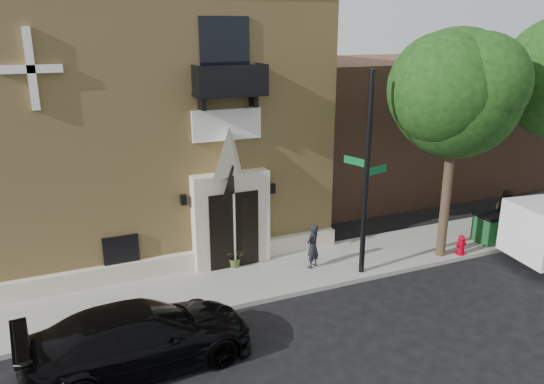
{
  "coord_description": "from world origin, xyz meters",
  "views": [
    {
      "loc": [
        -6.4,
        -12.99,
        7.87
      ],
      "look_at": [
        0.16,
        2.0,
        2.77
      ],
      "focal_mm": 35.0,
      "sensor_mm": 36.0,
      "label": 1
    }
  ],
  "objects_px": {
    "fire_hydrant": "(461,245)",
    "pedestrian_far": "(504,213)",
    "black_sedan": "(140,337)",
    "pedestrian_near": "(313,246)",
    "dumpster": "(497,227)",
    "street_sign": "(366,175)"
  },
  "relations": [
    {
      "from": "street_sign",
      "to": "pedestrian_near",
      "type": "distance_m",
      "value": 3.02
    },
    {
      "from": "pedestrian_near",
      "to": "pedestrian_far",
      "type": "xyz_separation_m",
      "value": [
        8.06,
        -0.42,
        0.17
      ]
    },
    {
      "from": "black_sedan",
      "to": "pedestrian_near",
      "type": "bearing_deg",
      "value": -68.24
    },
    {
      "from": "pedestrian_far",
      "to": "dumpster",
      "type": "bearing_deg",
      "value": 102.96
    },
    {
      "from": "fire_hydrant",
      "to": "pedestrian_far",
      "type": "distance_m",
      "value": 2.91
    },
    {
      "from": "street_sign",
      "to": "pedestrian_far",
      "type": "xyz_separation_m",
      "value": [
        6.73,
        0.52,
        -2.37
      ]
    },
    {
      "from": "pedestrian_near",
      "to": "pedestrian_far",
      "type": "distance_m",
      "value": 8.07
    },
    {
      "from": "black_sedan",
      "to": "dumpster",
      "type": "relative_size",
      "value": 3.19
    },
    {
      "from": "dumpster",
      "to": "street_sign",
      "type": "bearing_deg",
      "value": -175.56
    },
    {
      "from": "street_sign",
      "to": "fire_hydrant",
      "type": "bearing_deg",
      "value": -19.68
    },
    {
      "from": "black_sedan",
      "to": "pedestrian_near",
      "type": "xyz_separation_m",
      "value": [
        6.23,
        3.0,
        0.12
      ]
    },
    {
      "from": "street_sign",
      "to": "dumpster",
      "type": "relative_size",
      "value": 3.83
    },
    {
      "from": "black_sedan",
      "to": "street_sign",
      "type": "xyz_separation_m",
      "value": [
        7.57,
        2.06,
        2.65
      ]
    },
    {
      "from": "pedestrian_far",
      "to": "street_sign",
      "type": "bearing_deg",
      "value": 80.81
    },
    {
      "from": "pedestrian_far",
      "to": "pedestrian_near",
      "type": "bearing_deg",
      "value": 73.42
    },
    {
      "from": "fire_hydrant",
      "to": "pedestrian_far",
      "type": "xyz_separation_m",
      "value": [
        2.75,
        0.77,
        0.57
      ]
    },
    {
      "from": "dumpster",
      "to": "black_sedan",
      "type": "bearing_deg",
      "value": -168.13
    },
    {
      "from": "fire_hydrant",
      "to": "street_sign",
      "type": "bearing_deg",
      "value": 176.38
    },
    {
      "from": "street_sign",
      "to": "pedestrian_near",
      "type": "relative_size",
      "value": 4.32
    },
    {
      "from": "pedestrian_near",
      "to": "black_sedan",
      "type": "bearing_deg",
      "value": -1.99
    },
    {
      "from": "street_sign",
      "to": "fire_hydrant",
      "type": "relative_size",
      "value": 9.1
    },
    {
      "from": "street_sign",
      "to": "dumpster",
      "type": "xyz_separation_m",
      "value": [
        6.13,
        0.22,
        -2.74
      ]
    }
  ]
}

